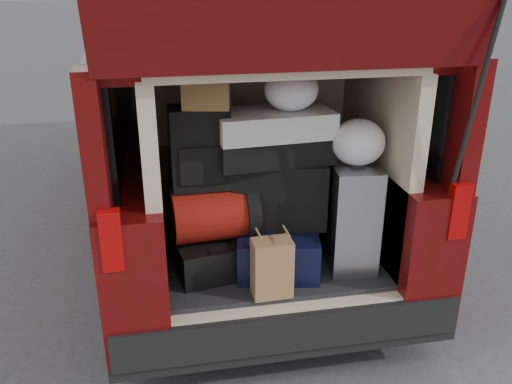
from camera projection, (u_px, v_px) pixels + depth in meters
ground at (276, 351)px, 3.30m from camera, size 80.00×80.00×0.00m
minivan at (230, 126)px, 4.64m from camera, size 1.90×5.35×2.77m
load_floor at (267, 289)px, 3.45m from camera, size 1.24×1.05×0.55m
black_hardshell at (205, 250)px, 3.14m from camera, size 0.45×0.56×0.20m
navy_hardshell at (277, 244)px, 3.16m from camera, size 0.55×0.63×0.24m
silver_roller at (350, 213)px, 3.11m from camera, size 0.30×0.44×0.62m
kraft_bag at (272, 268)px, 2.84m from camera, size 0.21×0.14×0.32m
red_duffel at (214, 213)px, 3.01m from camera, size 0.49×0.34×0.30m
black_soft_case at (278, 191)px, 3.10m from camera, size 0.57×0.39×0.38m
backpack at (200, 148)px, 2.89m from camera, size 0.32×0.20×0.45m
twotone_duffel at (273, 136)px, 2.97m from camera, size 0.66×0.37×0.28m
grocery_sack_lower at (206, 86)px, 2.76m from camera, size 0.27×0.24×0.22m
plastic_bag_center at (291, 89)px, 2.87m from camera, size 0.32×0.30×0.23m
plastic_bag_right at (358, 142)px, 2.92m from camera, size 0.33×0.32×0.25m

